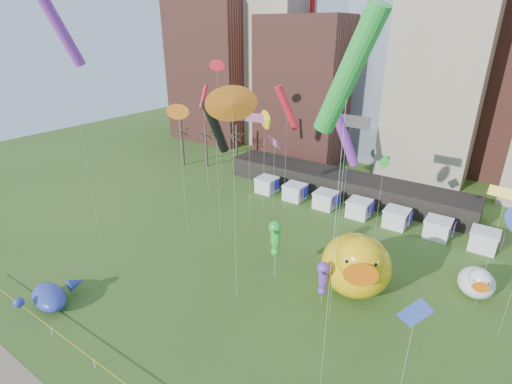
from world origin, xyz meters
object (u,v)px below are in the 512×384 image
Objects in this scene: big_duck at (357,263)px; seahorse_green at (275,236)px; seahorse_purple at (323,276)px; small_duck at (477,282)px; whale_inflatable at (51,296)px.

seahorse_green is at bearing 174.51° from big_duck.
seahorse_purple is (-1.82, -3.52, -0.11)m from big_duck.
small_duck reaches higher than whale_inflatable.
seahorse_purple is at bearing -140.62° from big_duck.
seahorse_green is at bearing 159.42° from seahorse_purple.
big_duck is at bearing 2.46° from seahorse_green.
seahorse_purple is 0.75× the size of whale_inflatable.
whale_inflatable is (-22.40, -17.86, -2.26)m from big_duck.
big_duck is 2.20× the size of seahorse_purple.
big_duck is at bearing -159.29° from small_duck.
big_duck is 3.96m from seahorse_purple.
seahorse_green is (-7.64, -2.46, 1.69)m from big_duck.
seahorse_green reaches higher than small_duck.
big_duck is 11.59m from small_duck.
big_duck is 28.73m from whale_inflatable.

